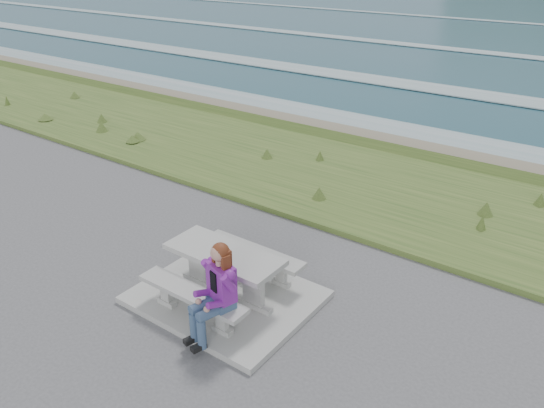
# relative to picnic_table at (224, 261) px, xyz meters

# --- Properties ---
(concrete_slab) EXTENTS (2.60, 2.10, 0.10)m
(concrete_slab) POSITION_rel_picnic_table_xyz_m (-0.00, 0.00, -0.63)
(concrete_slab) COLOR #A5A5A0
(concrete_slab) RESTS_ON ground
(picnic_table) EXTENTS (1.80, 0.75, 0.75)m
(picnic_table) POSITION_rel_picnic_table_xyz_m (0.00, 0.00, 0.00)
(picnic_table) COLOR #A5A5A0
(picnic_table) RESTS_ON concrete_slab
(bench_landward) EXTENTS (1.80, 0.35, 0.45)m
(bench_landward) POSITION_rel_picnic_table_xyz_m (0.00, -0.70, -0.23)
(bench_landward) COLOR #A5A5A0
(bench_landward) RESTS_ON concrete_slab
(bench_seaward) EXTENTS (1.80, 0.35, 0.45)m
(bench_seaward) POSITION_rel_picnic_table_xyz_m (0.00, 0.70, -0.23)
(bench_seaward) COLOR #A5A5A0
(bench_seaward) RESTS_ON concrete_slab
(grass_verge) EXTENTS (160.00, 4.50, 0.22)m
(grass_verge) POSITION_rel_picnic_table_xyz_m (-0.00, 5.00, -0.68)
(grass_verge) COLOR #30511E
(grass_verge) RESTS_ON ground
(shore_drop) EXTENTS (160.00, 0.80, 2.20)m
(shore_drop) POSITION_rel_picnic_table_xyz_m (-0.00, 7.90, -0.68)
(shore_drop) COLOR #706954
(shore_drop) RESTS_ON ground
(seated_woman) EXTENTS (0.56, 0.77, 1.40)m
(seated_woman) POSITION_rel_picnic_table_xyz_m (0.51, -0.83, -0.07)
(seated_woman) COLOR #314A6E
(seated_woman) RESTS_ON concrete_slab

